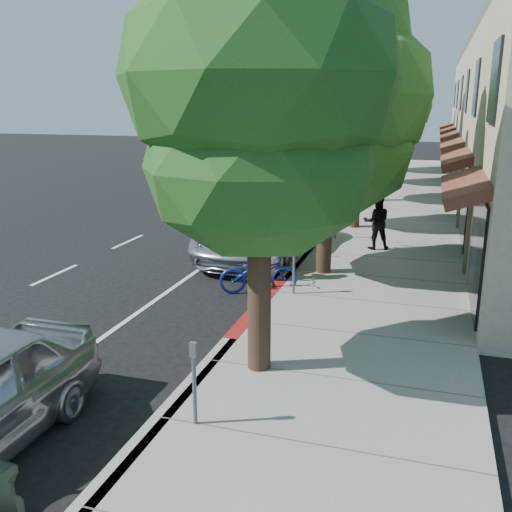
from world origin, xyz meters
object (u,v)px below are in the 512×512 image
at_px(white_pickup, 306,188).
at_px(dark_suv_far, 353,162).
at_px(street_tree_1, 329,99).
at_px(pedestrian, 377,222).
at_px(silver_suv, 261,229).
at_px(street_tree_0, 260,84).
at_px(cyclist, 273,251).
at_px(street_tree_3, 377,92).
at_px(street_tree_2, 359,116).
at_px(bicycle, 259,273).
at_px(street_tree_5, 395,108).
at_px(dark_sedan, 306,194).
at_px(street_tree_4, 388,104).

relative_size(white_pickup, dark_suv_far, 0.99).
height_order(street_tree_1, white_pickup, street_tree_1).
distance_m(street_tree_1, pedestrian, 4.82).
bearing_deg(silver_suv, dark_suv_far, 93.38).
bearing_deg(dark_suv_far, street_tree_0, -78.57).
relative_size(silver_suv, dark_suv_far, 1.19).
bearing_deg(cyclist, white_pickup, -8.59).
bearing_deg(street_tree_3, cyclist, -95.06).
height_order(street_tree_2, cyclist, street_tree_2).
relative_size(bicycle, pedestrian, 1.14).
xyz_separation_m(street_tree_5, dark_sedan, (-2.56, -14.46, -3.49)).
height_order(street_tree_3, bicycle, street_tree_3).
distance_m(cyclist, dark_suv_far, 23.05).
relative_size(bicycle, silver_suv, 0.33).
xyz_separation_m(street_tree_1, white_pickup, (-2.92, 11.00, -3.94)).
bearing_deg(street_tree_3, street_tree_4, 90.00).
relative_size(street_tree_3, cyclist, 4.47).
relative_size(dark_sedan, white_pickup, 0.88).
distance_m(street_tree_5, dark_sedan, 15.09).
xyz_separation_m(street_tree_4, cyclist, (-1.15, -19.00, -3.59)).
xyz_separation_m(street_tree_2, bicycle, (-1.30, -7.77, -3.61)).
xyz_separation_m(street_tree_1, bicycle, (-1.30, -1.77, -4.15)).
xyz_separation_m(silver_suv, dark_suv_far, (-0.01, 20.38, 0.02)).
bearing_deg(street_tree_5, street_tree_4, -90.00).
bearing_deg(street_tree_2, pedestrian, -70.30).
bearing_deg(dark_suv_far, street_tree_2, -75.15).
distance_m(street_tree_2, street_tree_3, 6.07).
xyz_separation_m(street_tree_0, dark_sedan, (-2.56, 15.54, -4.16)).
height_order(street_tree_0, white_pickup, street_tree_0).
bearing_deg(dark_sedan, bicycle, -80.13).
relative_size(street_tree_5, bicycle, 3.59).
height_order(street_tree_0, dark_suv_far, street_tree_0).
distance_m(street_tree_5, cyclist, 25.24).
xyz_separation_m(bicycle, pedestrian, (2.39, 4.72, 0.50)).
xyz_separation_m(street_tree_2, street_tree_4, (-0.00, 12.00, 0.36)).
xyz_separation_m(cyclist, dark_sedan, (-1.41, 10.54, -0.17)).
xyz_separation_m(street_tree_1, street_tree_2, (0.00, 6.00, -0.54)).
relative_size(street_tree_5, dark_suv_far, 1.39).
bearing_deg(bicycle, white_pickup, -17.10).
xyz_separation_m(street_tree_4, dark_suv_far, (-2.26, 4.02, -3.62)).
bearing_deg(pedestrian, street_tree_5, -100.82).
relative_size(street_tree_0, street_tree_4, 1.07).
relative_size(street_tree_0, dark_suv_far, 1.54).
relative_size(street_tree_2, bicycle, 3.42).
height_order(street_tree_5, white_pickup, street_tree_5).
distance_m(dark_sedan, white_pickup, 1.50).
bearing_deg(white_pickup, cyclist, -74.21).
xyz_separation_m(street_tree_1, silver_suv, (-2.25, 1.64, -3.83)).
bearing_deg(street_tree_5, white_pickup, -102.65).
xyz_separation_m(dark_sedan, dark_suv_far, (0.30, 12.48, 0.14)).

